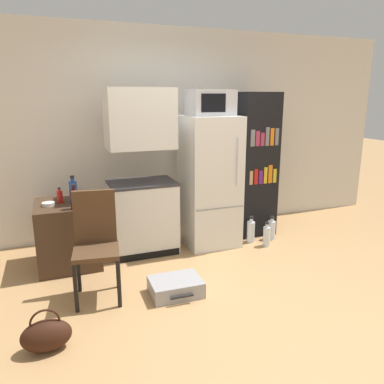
# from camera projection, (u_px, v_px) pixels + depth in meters

# --- Properties ---
(ground_plane) EXTENTS (24.00, 24.00, 0.00)m
(ground_plane) POSITION_uv_depth(u_px,v_px,m) (229.00, 294.00, 3.53)
(ground_plane) COLOR tan
(wall_back) EXTENTS (6.40, 0.10, 2.68)m
(wall_back) POSITION_uv_depth(u_px,v_px,m) (180.00, 133.00, 5.08)
(wall_back) COLOR silver
(wall_back) RESTS_ON ground_plane
(side_table) EXTENTS (0.64, 0.70, 0.70)m
(side_table) POSITION_uv_depth(u_px,v_px,m) (68.00, 234.00, 4.11)
(side_table) COLOR #422D1E
(side_table) RESTS_ON ground_plane
(kitchen_hutch) EXTENTS (0.76, 0.56, 1.91)m
(kitchen_hutch) POSITION_uv_depth(u_px,v_px,m) (142.00, 179.00, 4.34)
(kitchen_hutch) COLOR silver
(kitchen_hutch) RESTS_ON ground_plane
(refrigerator) EXTENTS (0.64, 0.66, 1.59)m
(refrigerator) POSITION_uv_depth(u_px,v_px,m) (210.00, 182.00, 4.61)
(refrigerator) COLOR silver
(refrigerator) RESTS_ON ground_plane
(microwave) EXTENTS (0.51, 0.39, 0.30)m
(microwave) POSITION_uv_depth(u_px,v_px,m) (210.00, 103.00, 4.37)
(microwave) COLOR #B7B7BC
(microwave) RESTS_ON refrigerator
(bookshelf) EXTENTS (0.50, 0.40, 1.87)m
(bookshelf) POSITION_uv_depth(u_px,v_px,m) (256.00, 165.00, 4.93)
(bookshelf) COLOR black
(bookshelf) RESTS_ON ground_plane
(bottle_wine_dark) EXTENTS (0.08, 0.08, 0.26)m
(bottle_wine_dark) POSITION_uv_depth(u_px,v_px,m) (74.00, 199.00, 3.77)
(bottle_wine_dark) COLOR black
(bottle_wine_dark) RESTS_ON side_table
(bottle_ketchup_red) EXTENTS (0.06, 0.06, 0.17)m
(bottle_ketchup_red) POSITION_uv_depth(u_px,v_px,m) (60.00, 196.00, 4.00)
(bottle_ketchup_red) COLOR #AD1914
(bottle_ketchup_red) RESTS_ON side_table
(bottle_blue_soda) EXTENTS (0.08, 0.08, 0.30)m
(bottle_blue_soda) POSITION_uv_depth(u_px,v_px,m) (73.00, 191.00, 3.99)
(bottle_blue_soda) COLOR #1E47A3
(bottle_blue_soda) RESTS_ON side_table
(bowl) EXTENTS (0.13, 0.13, 0.04)m
(bowl) POSITION_uv_depth(u_px,v_px,m) (48.00, 204.00, 3.91)
(bowl) COLOR silver
(bowl) RESTS_ON side_table
(chair) EXTENTS (0.45, 0.46, 0.99)m
(chair) POSITION_uv_depth(u_px,v_px,m) (96.00, 236.00, 3.40)
(chair) COLOR black
(chair) RESTS_ON ground_plane
(suitcase_large_flat) EXTENTS (0.49, 0.39, 0.15)m
(suitcase_large_flat) POSITION_uv_depth(u_px,v_px,m) (176.00, 287.00, 3.52)
(suitcase_large_flat) COLOR #99999E
(suitcase_large_flat) RESTS_ON ground_plane
(handbag) EXTENTS (0.36, 0.20, 0.33)m
(handbag) POSITION_uv_depth(u_px,v_px,m) (46.00, 335.00, 2.72)
(handbag) COLOR #33190F
(handbag) RESTS_ON ground_plane
(water_bottle_front) EXTENTS (0.09, 0.09, 0.31)m
(water_bottle_front) POSITION_uv_depth(u_px,v_px,m) (267.00, 236.00, 4.65)
(water_bottle_front) COLOR silver
(water_bottle_front) RESTS_ON ground_plane
(water_bottle_middle) EXTENTS (0.10, 0.10, 0.34)m
(water_bottle_middle) POSITION_uv_depth(u_px,v_px,m) (251.00, 231.00, 4.77)
(water_bottle_middle) COLOR silver
(water_bottle_middle) RESTS_ON ground_plane
(water_bottle_back) EXTENTS (0.10, 0.10, 0.31)m
(water_bottle_back) POSITION_uv_depth(u_px,v_px,m) (272.00, 230.00, 4.87)
(water_bottle_back) COLOR silver
(water_bottle_back) RESTS_ON ground_plane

